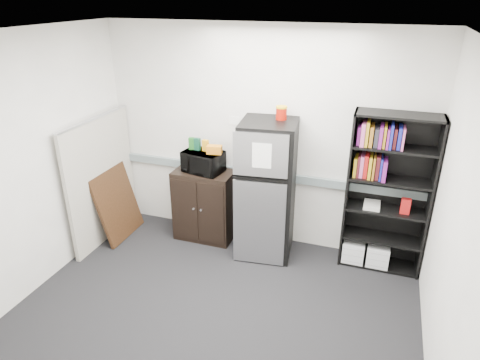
{
  "coord_description": "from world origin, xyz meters",
  "views": [
    {
      "loc": [
        1.37,
        -3.02,
        3.01
      ],
      "look_at": [
        0.02,
        0.9,
        1.16
      ],
      "focal_mm": 32.0,
      "sensor_mm": 36.0,
      "label": 1
    }
  ],
  "objects": [
    {
      "name": "floor",
      "position": [
        0.0,
        0.0,
        0.0
      ],
      "size": [
        4.0,
        4.0,
        0.0
      ],
      "primitive_type": "plane",
      "color": "black",
      "rests_on": "ground"
    },
    {
      "name": "wall_back",
      "position": [
        0.0,
        1.75,
        1.35
      ],
      "size": [
        4.0,
        0.02,
        2.7
      ],
      "primitive_type": "cube",
      "color": "white",
      "rests_on": "floor"
    },
    {
      "name": "wall_right",
      "position": [
        2.0,
        0.0,
        1.35
      ],
      "size": [
        0.02,
        3.5,
        2.7
      ],
      "primitive_type": "cube",
      "color": "white",
      "rests_on": "floor"
    },
    {
      "name": "wall_left",
      "position": [
        -2.0,
        0.0,
        1.35
      ],
      "size": [
        0.02,
        3.5,
        2.7
      ],
      "primitive_type": "cube",
      "color": "white",
      "rests_on": "floor"
    },
    {
      "name": "ceiling",
      "position": [
        0.0,
        0.0,
        2.7
      ],
      "size": [
        4.0,
        3.5,
        0.02
      ],
      "primitive_type": "cube",
      "color": "white",
      "rests_on": "wall_back"
    },
    {
      "name": "electrical_raceway",
      "position": [
        0.0,
        1.72,
        0.9
      ],
      "size": [
        3.92,
        0.05,
        0.1
      ],
      "primitive_type": "cube",
      "color": "gray",
      "rests_on": "wall_back"
    },
    {
      "name": "wall_note",
      "position": [
        -0.35,
        1.74,
        1.55
      ],
      "size": [
        0.14,
        0.0,
        0.1
      ],
      "primitive_type": "cube",
      "color": "white",
      "rests_on": "wall_back"
    },
    {
      "name": "bookshelf",
      "position": [
        1.51,
        1.57,
        0.97
      ],
      "size": [
        0.9,
        0.34,
        1.85
      ],
      "color": "black",
      "rests_on": "floor"
    },
    {
      "name": "cubicle_partition",
      "position": [
        -1.9,
        1.08,
        0.81
      ],
      "size": [
        0.06,
        1.3,
        1.62
      ],
      "color": "gray",
      "rests_on": "floor"
    },
    {
      "name": "cabinet",
      "position": [
        -0.67,
        1.5,
        0.47
      ],
      "size": [
        0.75,
        0.5,
        0.94
      ],
      "color": "black",
      "rests_on": "floor"
    },
    {
      "name": "microwave",
      "position": [
        -0.67,
        1.48,
        1.07
      ],
      "size": [
        0.53,
        0.4,
        0.27
      ],
      "primitive_type": "imported",
      "rotation": [
        0.0,
        0.0,
        -0.16
      ],
      "color": "black",
      "rests_on": "cabinet"
    },
    {
      "name": "snack_box_a",
      "position": [
        -0.83,
        1.52,
        1.28
      ],
      "size": [
        0.08,
        0.06,
        0.15
      ],
      "primitive_type": "cube",
      "rotation": [
        0.0,
        0.0,
        0.22
      ],
      "color": "#18561B",
      "rests_on": "microwave"
    },
    {
      "name": "snack_box_b",
      "position": [
        -0.75,
        1.52,
        1.28
      ],
      "size": [
        0.07,
        0.05,
        0.15
      ],
      "primitive_type": "cube",
      "rotation": [
        0.0,
        0.0,
        -0.07
      ],
      "color": "#0D3C28",
      "rests_on": "microwave"
    },
    {
      "name": "snack_box_c",
      "position": [
        -0.65,
        1.52,
        1.27
      ],
      "size": [
        0.08,
        0.06,
        0.14
      ],
      "primitive_type": "cube",
      "rotation": [
        0.0,
        0.0,
        -0.16
      ],
      "color": "orange",
      "rests_on": "microwave"
    },
    {
      "name": "snack_bag",
      "position": [
        -0.51,
        1.47,
        1.25
      ],
      "size": [
        0.2,
        0.13,
        0.1
      ],
      "primitive_type": "cube",
      "rotation": [
        0.0,
        0.0,
        0.18
      ],
      "color": "orange",
      "rests_on": "microwave"
    },
    {
      "name": "refrigerator",
      "position": [
        0.18,
        1.42,
        0.84
      ],
      "size": [
        0.7,
        0.73,
        1.68
      ],
      "rotation": [
        0.0,
        0.0,
        0.12
      ],
      "color": "black",
      "rests_on": "floor"
    },
    {
      "name": "coffee_can",
      "position": [
        0.28,
        1.55,
        1.76
      ],
      "size": [
        0.13,
        0.13,
        0.17
      ],
      "color": "#A01307",
      "rests_on": "refrigerator"
    },
    {
      "name": "framed_poster",
      "position": [
        -1.77,
        1.16,
        0.47
      ],
      "size": [
        0.28,
        0.72,
        0.91
      ],
      "rotation": [
        0.0,
        -0.26,
        0.0
      ],
      "color": "black",
      "rests_on": "floor"
    }
  ]
}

